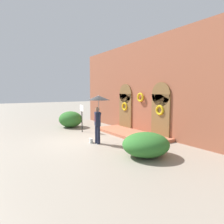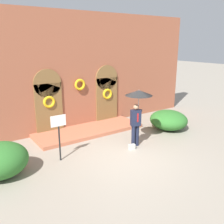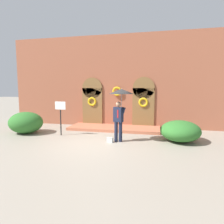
{
  "view_description": "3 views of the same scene",
  "coord_description": "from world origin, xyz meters",
  "px_view_note": "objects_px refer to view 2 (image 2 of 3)",
  "views": [
    {
      "loc": [
        9.21,
        -4.06,
        2.53
      ],
      "look_at": [
        0.02,
        1.81,
        1.43
      ],
      "focal_mm": 32.0,
      "sensor_mm": 36.0,
      "label": 1
    },
    {
      "loc": [
        -5.53,
        -6.9,
        4.22
      ],
      "look_at": [
        0.0,
        1.11,
        1.46
      ],
      "focal_mm": 40.0,
      "sensor_mm": 36.0,
      "label": 2
    },
    {
      "loc": [
        2.45,
        -8.09,
        2.38
      ],
      "look_at": [
        0.31,
        1.16,
        1.25
      ],
      "focal_mm": 32.0,
      "sensor_mm": 36.0,
      "label": 3
    }
  ],
  "objects_px": {
    "handbag": "(132,147)",
    "sign_post": "(59,130)",
    "person_with_umbrella": "(138,101)",
    "shrub_left": "(0,160)",
    "shrub_right": "(168,120)"
  },
  "relations": [
    {
      "from": "person_with_umbrella",
      "to": "shrub_left",
      "type": "distance_m",
      "value": 5.43
    },
    {
      "from": "handbag",
      "to": "shrub_right",
      "type": "xyz_separation_m",
      "value": [
        3.05,
        0.89,
        0.36
      ]
    },
    {
      "from": "person_with_umbrella",
      "to": "shrub_right",
      "type": "bearing_deg",
      "value": 14.75
    },
    {
      "from": "handbag",
      "to": "sign_post",
      "type": "distance_m",
      "value": 3.04
    },
    {
      "from": "handbag",
      "to": "sign_post",
      "type": "xyz_separation_m",
      "value": [
        -2.75,
        0.76,
        1.05
      ]
    },
    {
      "from": "handbag",
      "to": "sign_post",
      "type": "relative_size",
      "value": 0.16
    },
    {
      "from": "sign_post",
      "to": "shrub_right",
      "type": "bearing_deg",
      "value": 1.31
    },
    {
      "from": "sign_post",
      "to": "shrub_right",
      "type": "relative_size",
      "value": 0.91
    },
    {
      "from": "person_with_umbrella",
      "to": "handbag",
      "type": "relative_size",
      "value": 8.44
    },
    {
      "from": "person_with_umbrella",
      "to": "sign_post",
      "type": "height_order",
      "value": "person_with_umbrella"
    },
    {
      "from": "person_with_umbrella",
      "to": "sign_post",
      "type": "bearing_deg",
      "value": 170.1
    },
    {
      "from": "shrub_right",
      "to": "sign_post",
      "type": "bearing_deg",
      "value": -178.69
    },
    {
      "from": "handbag",
      "to": "shrub_left",
      "type": "height_order",
      "value": "shrub_left"
    },
    {
      "from": "person_with_umbrella",
      "to": "shrub_left",
      "type": "relative_size",
      "value": 1.32
    },
    {
      "from": "sign_post",
      "to": "person_with_umbrella",
      "type": "bearing_deg",
      "value": -9.9
    }
  ]
}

